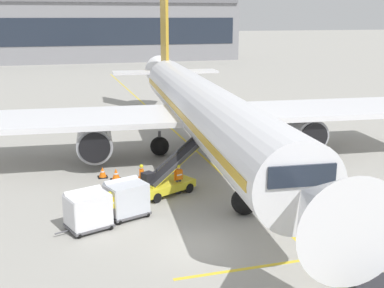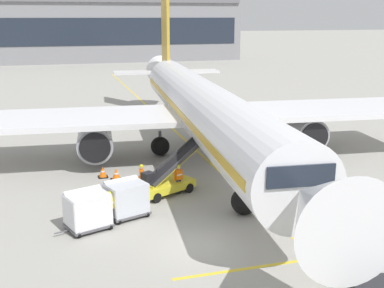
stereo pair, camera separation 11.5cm
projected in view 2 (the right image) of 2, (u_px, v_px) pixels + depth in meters
ground_plane at (196, 246)px, 21.81m from camera, size 600.00×600.00×0.00m
parked_airplane at (201, 108)px, 34.75m from camera, size 33.93×43.60×14.57m
belt_loader at (168, 178)px, 28.11m from camera, size 5.19×3.40×3.32m
baggage_cart_lead at (126, 198)px, 24.82m from camera, size 2.82×2.18×1.91m
baggage_cart_second at (87, 209)px, 23.34m from camera, size 2.82×2.18×1.91m
ground_crew_by_loader at (142, 177)px, 28.05m from camera, size 0.28×0.57×1.74m
ground_crew_by_carts at (178, 177)px, 28.02m from camera, size 0.55×0.34×1.74m
ground_crew_marshaller at (110, 206)px, 23.74m from camera, size 0.48×0.41×1.74m
safety_cone_engine_keepout at (141, 176)px, 30.19m from camera, size 0.63×0.63×0.72m
safety_cone_wingtip at (116, 174)px, 30.46m from camera, size 0.68×0.68×0.77m
safety_cone_nose_mark at (103, 172)px, 31.00m from camera, size 0.61×0.61×0.69m
apron_guidance_line_lead_in at (206, 159)px, 34.99m from camera, size 0.20×110.00×0.01m
apron_guidance_line_stop_bar at (310, 259)px, 20.61m from camera, size 12.00×0.20×0.01m
terminal_building at (6, 31)px, 107.20m from camera, size 103.03×19.21×13.41m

